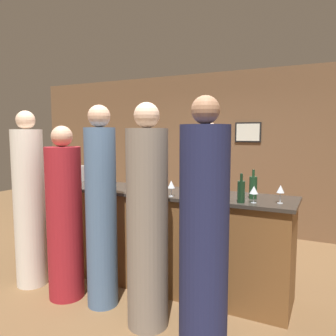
% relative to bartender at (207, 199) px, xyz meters
% --- Properties ---
extents(ground_plane, '(14.00, 14.00, 0.00)m').
position_rel_bartender_xyz_m(ground_plane, '(-0.38, -0.79, -0.87)').
color(ground_plane, brown).
extents(back_wall, '(8.00, 0.08, 2.80)m').
position_rel_bartender_xyz_m(back_wall, '(-0.38, 1.65, 0.53)').
color(back_wall, brown).
rests_on(back_wall, ground_plane).
extents(bar_counter, '(3.14, 0.67, 1.09)m').
position_rel_bartender_xyz_m(bar_counter, '(-0.38, -0.79, -0.33)').
color(bar_counter, brown).
rests_on(bar_counter, ground_plane).
extents(bartender, '(0.40, 0.40, 1.89)m').
position_rel_bartender_xyz_m(bartender, '(0.00, 0.00, 0.00)').
color(bartender, maroon).
rests_on(bartender, ground_plane).
extents(guest_0, '(0.34, 0.34, 1.98)m').
position_rel_bartender_xyz_m(guest_0, '(-1.60, -1.46, 0.06)').
color(guest_0, silver).
rests_on(guest_0, ground_plane).
extents(guest_1, '(0.37, 0.37, 1.99)m').
position_rel_bartender_xyz_m(guest_1, '(0.01, -1.57, 0.06)').
color(guest_1, gray).
rests_on(guest_1, ground_plane).
extents(guest_2, '(0.36, 0.36, 1.81)m').
position_rel_bartender_xyz_m(guest_2, '(-1.02, -1.51, -0.03)').
color(guest_2, maroon).
rests_on(guest_2, ground_plane).
extents(guest_3, '(0.31, 0.31, 2.00)m').
position_rel_bartender_xyz_m(guest_3, '(-0.58, -1.46, 0.08)').
color(guest_3, '#4C6B93').
rests_on(guest_3, ground_plane).
extents(guest_4, '(0.40, 0.40, 2.02)m').
position_rel_bartender_xyz_m(guest_4, '(0.55, -1.61, 0.07)').
color(guest_4, '#1E234C').
rests_on(guest_4, ground_plane).
extents(wine_bottle_0, '(0.07, 0.07, 0.27)m').
position_rel_bartender_xyz_m(wine_bottle_0, '(0.70, -1.01, 0.32)').
color(wine_bottle_0, black).
rests_on(wine_bottle_0, bar_counter).
extents(wine_bottle_1, '(0.08, 0.08, 0.29)m').
position_rel_bartender_xyz_m(wine_bottle_1, '(-1.34, -0.65, 0.33)').
color(wine_bottle_1, black).
rests_on(wine_bottle_1, bar_counter).
extents(wine_bottle_2, '(0.08, 0.08, 0.29)m').
position_rel_bartender_xyz_m(wine_bottle_2, '(0.76, -0.78, 0.33)').
color(wine_bottle_2, '#19381E').
rests_on(wine_bottle_2, bar_counter).
extents(ice_bucket, '(0.17, 0.17, 0.20)m').
position_rel_bartender_xyz_m(ice_bucket, '(-1.62, -0.57, 0.32)').
color(ice_bucket, '#9E9993').
rests_on(ice_bucket, bar_counter).
extents(wine_glass_0, '(0.07, 0.07, 0.15)m').
position_rel_bartender_xyz_m(wine_glass_0, '(-0.33, -0.81, 0.33)').
color(wine_glass_0, silver).
rests_on(wine_glass_0, bar_counter).
extents(wine_glass_1, '(0.08, 0.08, 0.16)m').
position_rel_bartender_xyz_m(wine_glass_1, '(0.81, -0.98, 0.33)').
color(wine_glass_1, silver).
rests_on(wine_glass_1, bar_counter).
extents(wine_glass_2, '(0.08, 0.08, 0.16)m').
position_rel_bartender_xyz_m(wine_glass_2, '(-0.02, -1.03, 0.34)').
color(wine_glass_2, silver).
rests_on(wine_glass_2, bar_counter).
extents(wine_glass_3, '(0.07, 0.07, 0.15)m').
position_rel_bartender_xyz_m(wine_glass_3, '(0.39, -0.99, 0.33)').
color(wine_glass_3, silver).
rests_on(wine_glass_3, bar_counter).
extents(wine_glass_4, '(0.07, 0.07, 0.19)m').
position_rel_bartender_xyz_m(wine_glass_4, '(-0.34, -1.02, 0.36)').
color(wine_glass_4, silver).
rests_on(wine_glass_4, bar_counter).
extents(wine_glass_5, '(0.08, 0.08, 0.16)m').
position_rel_bartender_xyz_m(wine_glass_5, '(0.55, -1.02, 0.33)').
color(wine_glass_5, silver).
rests_on(wine_glass_5, bar_counter).
extents(wine_glass_6, '(0.07, 0.07, 0.17)m').
position_rel_bartender_xyz_m(wine_glass_6, '(-0.89, -1.05, 0.34)').
color(wine_glass_6, silver).
rests_on(wine_glass_6, bar_counter).
extents(wine_glass_7, '(0.07, 0.07, 0.17)m').
position_rel_bartender_xyz_m(wine_glass_7, '(1.03, -0.89, 0.34)').
color(wine_glass_7, silver).
rests_on(wine_glass_7, bar_counter).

